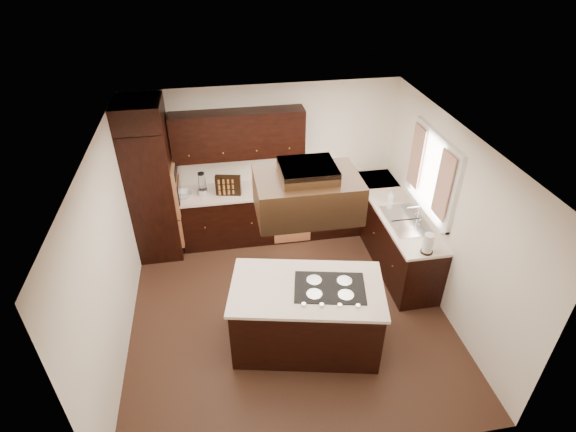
% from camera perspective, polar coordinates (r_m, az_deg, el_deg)
% --- Properties ---
extents(floor, '(4.20, 4.20, 0.02)m').
position_cam_1_polar(floor, '(6.35, 0.03, -11.85)').
color(floor, '#503021').
rests_on(floor, ground).
extents(ceiling, '(4.20, 4.20, 0.02)m').
position_cam_1_polar(ceiling, '(4.89, 0.04, 9.40)').
color(ceiling, silver).
rests_on(ceiling, ground).
extents(wall_back, '(4.20, 0.02, 2.50)m').
position_cam_1_polar(wall_back, '(7.31, -2.80, 7.03)').
color(wall_back, white).
rests_on(wall_back, ground).
extents(wall_front, '(4.20, 0.02, 2.50)m').
position_cam_1_polar(wall_front, '(4.05, 5.44, -20.23)').
color(wall_front, white).
rests_on(wall_front, ground).
extents(wall_left, '(0.02, 4.20, 2.50)m').
position_cam_1_polar(wall_left, '(5.63, -21.70, -4.58)').
color(wall_left, white).
rests_on(wall_left, ground).
extents(wall_right, '(0.02, 4.20, 2.50)m').
position_cam_1_polar(wall_right, '(6.18, 19.71, -0.51)').
color(wall_right, white).
rests_on(wall_right, ground).
extents(oven_column, '(0.65, 0.75, 2.12)m').
position_cam_1_polar(oven_column, '(7.08, -16.73, 2.84)').
color(oven_column, black).
rests_on(oven_column, floor).
extents(wall_oven_face, '(0.05, 0.62, 0.78)m').
position_cam_1_polar(wall_oven_face, '(7.01, -13.98, 3.55)').
color(wall_oven_face, '#CB7E4F').
rests_on(wall_oven_face, oven_column).
extents(base_cabinets_back, '(2.93, 0.60, 0.88)m').
position_cam_1_polar(base_cabinets_back, '(7.45, -2.06, 0.42)').
color(base_cabinets_back, black).
rests_on(base_cabinets_back, floor).
extents(base_cabinets_right, '(0.60, 2.40, 0.88)m').
position_cam_1_polar(base_cabinets_right, '(7.15, 13.14, -2.16)').
color(base_cabinets_right, black).
rests_on(base_cabinets_right, floor).
extents(countertop_back, '(2.93, 0.63, 0.04)m').
position_cam_1_polar(countertop_back, '(7.20, -2.11, 3.42)').
color(countertop_back, beige).
rests_on(countertop_back, base_cabinets_back).
extents(countertop_right, '(0.63, 2.40, 0.04)m').
position_cam_1_polar(countertop_right, '(6.89, 13.51, 0.93)').
color(countertop_right, beige).
rests_on(countertop_right, base_cabinets_right).
extents(upper_cabinets, '(2.00, 0.34, 0.72)m').
position_cam_1_polar(upper_cabinets, '(6.88, -6.34, 10.24)').
color(upper_cabinets, black).
rests_on(upper_cabinets, wall_back).
extents(dishwasher_front, '(0.60, 0.05, 0.72)m').
position_cam_1_polar(dishwasher_front, '(7.27, 0.56, -0.91)').
color(dishwasher_front, '#CB7E4F').
rests_on(dishwasher_front, floor).
extents(window_frame, '(0.06, 1.32, 1.12)m').
position_cam_1_polar(window_frame, '(6.37, 17.89, 5.17)').
color(window_frame, white).
rests_on(window_frame, wall_right).
extents(window_pane, '(0.00, 1.20, 1.00)m').
position_cam_1_polar(window_pane, '(6.39, 18.12, 5.18)').
color(window_pane, white).
rests_on(window_pane, wall_right).
extents(curtain_left, '(0.02, 0.34, 0.90)m').
position_cam_1_polar(curtain_left, '(6.00, 19.12, 3.65)').
color(curtain_left, beige).
rests_on(curtain_left, wall_right).
extents(curtain_right, '(0.02, 0.34, 0.90)m').
position_cam_1_polar(curtain_right, '(6.66, 15.99, 7.24)').
color(curtain_right, beige).
rests_on(curtain_right, wall_right).
extents(sink_rim, '(0.52, 0.84, 0.01)m').
position_cam_1_polar(sink_rim, '(6.62, 14.74, -0.49)').
color(sink_rim, silver).
rests_on(sink_rim, countertop_right).
extents(island, '(1.89, 1.29, 0.88)m').
position_cam_1_polar(island, '(5.64, 2.32, -12.63)').
color(island, black).
rests_on(island, floor).
extents(island_top, '(1.97, 1.36, 0.04)m').
position_cam_1_polar(island_top, '(5.32, 2.44, -9.19)').
color(island_top, beige).
rests_on(island_top, island).
extents(cooktop, '(0.92, 0.71, 0.01)m').
position_cam_1_polar(cooktop, '(5.31, 5.31, -9.03)').
color(cooktop, black).
rests_on(cooktop, island_top).
extents(range_hood, '(1.05, 0.72, 0.42)m').
position_cam_1_polar(range_hood, '(4.59, 2.44, 2.71)').
color(range_hood, black).
rests_on(range_hood, ceiling).
extents(hood_duct, '(0.55, 0.50, 0.13)m').
position_cam_1_polar(hood_duct, '(4.45, 2.52, 5.75)').
color(hood_duct, black).
rests_on(hood_duct, ceiling).
extents(blender_base, '(0.15, 0.15, 0.10)m').
position_cam_1_polar(blender_base, '(7.11, -10.74, 3.02)').
color(blender_base, silver).
rests_on(blender_base, countertop_back).
extents(blender_pitcher, '(0.13, 0.13, 0.26)m').
position_cam_1_polar(blender_pitcher, '(7.02, -10.89, 4.29)').
color(blender_pitcher, silver).
rests_on(blender_pitcher, blender_base).
extents(spice_rack, '(0.40, 0.18, 0.32)m').
position_cam_1_polar(spice_rack, '(7.00, -7.60, 3.88)').
color(spice_rack, black).
rests_on(spice_rack, countertop_back).
extents(mixing_bowl, '(0.35, 0.35, 0.07)m').
position_cam_1_polar(mixing_bowl, '(7.13, -13.14, 2.67)').
color(mixing_bowl, white).
rests_on(mixing_bowl, countertop_back).
extents(soap_bottle, '(0.11, 0.11, 0.19)m').
position_cam_1_polar(soap_bottle, '(6.95, 12.87, 2.42)').
color(soap_bottle, white).
rests_on(soap_bottle, countertop_right).
extents(paper_towel, '(0.14, 0.14, 0.28)m').
position_cam_1_polar(paper_towel, '(5.99, 17.37, -3.37)').
color(paper_towel, white).
rests_on(paper_towel, countertop_right).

